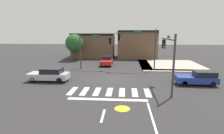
# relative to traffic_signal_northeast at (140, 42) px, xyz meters

# --- Properties ---
(ground_plane) EXTENTS (120.00, 120.00, 0.00)m
(ground_plane) POSITION_rel_traffic_signal_northeast_xyz_m (-3.47, -5.45, -4.09)
(ground_plane) COLOR #302D30
(crosswalk_near) EXTENTS (7.72, 2.46, 0.01)m
(crosswalk_near) POSITION_rel_traffic_signal_northeast_xyz_m (-3.47, -9.95, -4.09)
(crosswalk_near) COLOR silver
(crosswalk_near) RESTS_ON ground_plane
(lane_markings) EXTENTS (6.80, 18.75, 0.01)m
(lane_markings) POSITION_rel_traffic_signal_northeast_xyz_m (-2.32, -16.88, -4.09)
(lane_markings) COLOR white
(lane_markings) RESTS_ON ground_plane
(bike_detector_marking) EXTENTS (1.17, 1.17, 0.01)m
(bike_detector_marking) POSITION_rel_traffic_signal_northeast_xyz_m (-2.18, -13.70, -4.09)
(bike_detector_marking) COLOR yellow
(bike_detector_marking) RESTS_ON ground_plane
(curb_corner_northeast) EXTENTS (10.00, 10.60, 0.15)m
(curb_corner_northeast) POSITION_rel_traffic_signal_northeast_xyz_m (5.02, 3.96, -4.02)
(curb_corner_northeast) COLOR #B2AA9E
(curb_corner_northeast) RESTS_ON ground_plane
(storefront_row) EXTENTS (17.98, 6.73, 5.88)m
(storefront_row) POSITION_rel_traffic_signal_northeast_xyz_m (-4.61, 13.63, -1.31)
(storefront_row) COLOR brown
(storefront_row) RESTS_ON ground_plane
(traffic_signal_northeast) EXTENTS (5.75, 0.32, 5.96)m
(traffic_signal_northeast) POSITION_rel_traffic_signal_northeast_xyz_m (0.00, 0.00, 0.00)
(traffic_signal_northeast) COLOR #383A3D
(traffic_signal_northeast) RESTS_ON ground_plane
(traffic_signal_northwest) EXTENTS (5.38, 0.32, 5.25)m
(traffic_signal_northwest) POSITION_rel_traffic_signal_northeast_xyz_m (-6.72, 0.56, -0.45)
(traffic_signal_northwest) COLOR #383A3D
(traffic_signal_northwest) RESTS_ON ground_plane
(traffic_signal_southeast) EXTENTS (0.32, 5.49, 5.45)m
(traffic_signal_southeast) POSITION_rel_traffic_signal_northeast_xyz_m (2.05, -9.05, -0.35)
(traffic_signal_southeast) COLOR #383A3D
(traffic_signal_southeast) RESTS_ON ground_plane
(car_red) EXTENTS (1.82, 4.39, 1.43)m
(car_red) POSITION_rel_traffic_signal_northeast_xyz_m (-5.16, 4.11, -3.37)
(car_red) COLOR red
(car_red) RESTS_ON ground_plane
(car_blue) EXTENTS (4.16, 1.71, 1.50)m
(car_blue) POSITION_rel_traffic_signal_northeast_xyz_m (5.80, -6.95, -3.34)
(car_blue) COLOR #23389E
(car_blue) RESTS_ON ground_plane
(car_silver) EXTENTS (4.54, 1.85, 1.54)m
(car_silver) POSITION_rel_traffic_signal_northeast_xyz_m (-10.66, -6.72, -3.31)
(car_silver) COLOR #B7BABF
(car_silver) RESTS_ON ground_plane
(roadside_tree) EXTENTS (3.46, 3.46, 5.13)m
(roadside_tree) POSITION_rel_traffic_signal_northeast_xyz_m (-11.97, 8.55, -0.71)
(roadside_tree) COLOR #4C3823
(roadside_tree) RESTS_ON ground_plane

